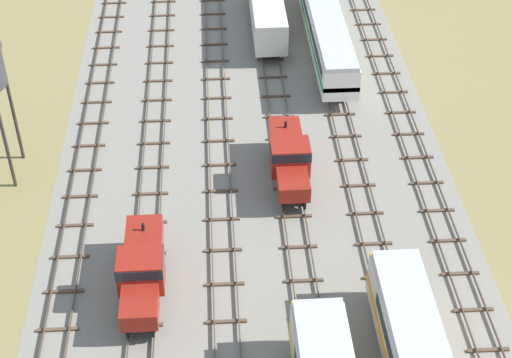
# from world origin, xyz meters

# --- Properties ---
(ground_plane) EXTENTS (480.00, 480.00, 0.00)m
(ground_plane) POSITION_xyz_m (0.00, 56.00, 0.00)
(ground_plane) COLOR olive
(ballast_bed) EXTENTS (28.33, 176.00, 0.01)m
(ballast_bed) POSITION_xyz_m (0.00, 56.00, 0.00)
(ballast_bed) COLOR gray
(ballast_bed) RESTS_ON ground
(track_far_left) EXTENTS (2.40, 126.00, 0.29)m
(track_far_left) POSITION_xyz_m (-12.17, 57.00, 0.14)
(track_far_left) COLOR #47382D
(track_far_left) RESTS_ON ground
(track_left) EXTENTS (2.40, 126.00, 0.29)m
(track_left) POSITION_xyz_m (-7.30, 57.00, 0.14)
(track_left) COLOR #47382D
(track_left) RESTS_ON ground
(track_centre_left) EXTENTS (2.40, 126.00, 0.29)m
(track_centre_left) POSITION_xyz_m (-2.43, 57.00, 0.14)
(track_centre_left) COLOR #47382D
(track_centre_left) RESTS_ON ground
(track_centre) EXTENTS (2.40, 126.00, 0.29)m
(track_centre) POSITION_xyz_m (2.43, 57.00, 0.14)
(track_centre) COLOR #47382D
(track_centre) RESTS_ON ground
(track_centre_right) EXTENTS (2.40, 126.00, 0.29)m
(track_centre_right) POSITION_xyz_m (7.30, 57.00, 0.14)
(track_centre_right) COLOR #47382D
(track_centre_right) RESTS_ON ground
(track_right) EXTENTS (2.40, 126.00, 0.29)m
(track_right) POSITION_xyz_m (12.17, 57.00, 0.14)
(track_right) COLOR #47382D
(track_right) RESTS_ON ground
(shunter_loco_left_mid) EXTENTS (2.74, 8.46, 3.10)m
(shunter_loco_left_mid) POSITION_xyz_m (-7.30, 46.18, 2.01)
(shunter_loco_left_mid) COLOR maroon
(shunter_loco_left_mid) RESTS_ON ground
(shunter_loco_centre_midfar) EXTENTS (2.74, 8.46, 3.10)m
(shunter_loco_centre_midfar) POSITION_xyz_m (2.43, 56.63, 2.01)
(shunter_loco_centre_midfar) COLOR maroon
(shunter_loco_centre_midfar) RESTS_ON ground
(passenger_coach_centre_right_far) EXTENTS (2.96, 22.00, 3.80)m
(passenger_coach_centre_right_far) POSITION_xyz_m (7.30, 75.75, 2.61)
(passenger_coach_centre_right_far) COLOR white
(passenger_coach_centre_right_far) RESTS_ON ground
(freight_boxcar_centre_farther) EXTENTS (2.87, 14.00, 3.60)m
(freight_boxcar_centre_farther) POSITION_xyz_m (2.44, 79.14, 2.45)
(freight_boxcar_centre_farther) COLOR beige
(freight_boxcar_centre_farther) RESTS_ON ground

